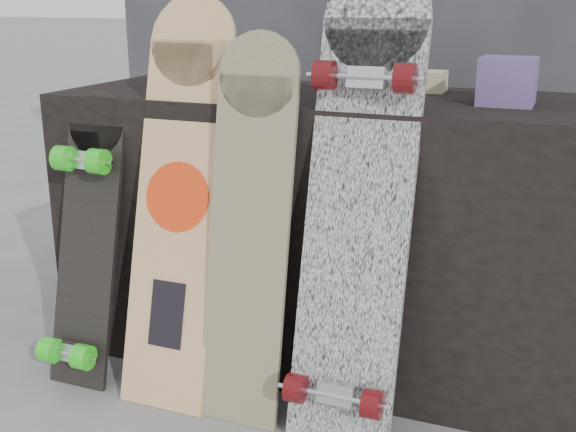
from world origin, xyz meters
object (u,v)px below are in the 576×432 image
at_px(longboard_celtic, 250,219).
at_px(longboard_cascadia, 358,201).
at_px(longboard_geisha, 180,191).
at_px(vendor_table, 335,229).
at_px(skateboard_dark, 84,239).

xyz_separation_m(longboard_celtic, longboard_cascadia, (0.27, 0.03, 0.07)).
height_order(longboard_geisha, longboard_celtic, longboard_geisha).
bearing_deg(vendor_table, longboard_celtic, -105.63).
bearing_deg(longboard_geisha, vendor_table, 45.96).
bearing_deg(vendor_table, longboard_geisha, -134.04).
xyz_separation_m(longboard_cascadia, skateboard_dark, (-0.78, -0.04, -0.18)).
xyz_separation_m(longboard_celtic, skateboard_dark, (-0.51, -0.01, -0.11)).
bearing_deg(longboard_cascadia, vendor_table, 115.68).
bearing_deg(skateboard_dark, longboard_celtic, 1.45).
bearing_deg(longboard_celtic, vendor_table, 74.37).
xyz_separation_m(vendor_table, longboard_geisha, (-0.33, -0.34, 0.17)).
bearing_deg(vendor_table, longboard_cascadia, -64.32).
bearing_deg(longboard_celtic, longboard_cascadia, 6.09).
height_order(vendor_table, longboard_geisha, longboard_geisha).
bearing_deg(skateboard_dark, longboard_cascadia, 3.08).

